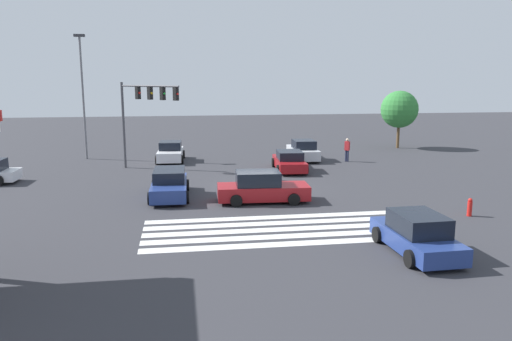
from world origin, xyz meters
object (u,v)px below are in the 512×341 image
(car_2, at_px, (169,184))
(tree_corner_a, at_px, (399,109))
(traffic_signal_mast, at_px, (143,104))
(car_5, at_px, (289,161))
(car_1, at_px, (170,152))
(street_light_pole_a, at_px, (82,87))
(car_4, at_px, (303,151))
(pedestrian, at_px, (347,148))
(car_0, at_px, (262,188))
(car_3, at_px, (417,235))
(fire_hydrant, at_px, (470,207))

(car_2, relative_size, tree_corner_a, 0.93)
(traffic_signal_mast, height_order, car_5, traffic_signal_mast)
(car_1, bearing_deg, tree_corner_a, 104.69)
(street_light_pole_a, bearing_deg, car_4, -10.10)
(pedestrian, bearing_deg, traffic_signal_mast, -38.68)
(car_1, distance_m, street_light_pole_a, 8.53)
(car_0, relative_size, car_3, 1.09)
(car_2, bearing_deg, traffic_signal_mast, -166.30)
(street_light_pole_a, bearing_deg, car_0, -54.00)
(car_0, bearing_deg, street_light_pole_a, 129.02)
(car_3, bearing_deg, car_0, 25.69)
(car_0, relative_size, car_2, 0.99)
(tree_corner_a, bearing_deg, pedestrian, -137.38)
(car_3, height_order, tree_corner_a, tree_corner_a)
(traffic_signal_mast, xyz_separation_m, car_3, (10.91, -18.27, -3.90))
(car_1, distance_m, fire_hydrant, 22.76)
(car_3, relative_size, fire_hydrant, 5.11)
(car_1, bearing_deg, car_3, 25.57)
(street_light_pole_a, bearing_deg, tree_corner_a, 4.54)
(car_4, distance_m, street_light_pole_a, 17.88)
(car_5, bearing_deg, car_1, 61.59)
(car_4, height_order, car_5, car_4)
(car_1, relative_size, pedestrian, 2.38)
(street_light_pole_a, bearing_deg, car_3, -56.86)
(traffic_signal_mast, bearing_deg, street_light_pole_a, 174.42)
(car_2, bearing_deg, fire_hydrant, 67.99)
(car_3, xyz_separation_m, car_5, (-1.03, 16.94, -0.05))
(car_2, distance_m, street_light_pole_a, 16.35)
(car_5, relative_size, pedestrian, 2.66)
(car_1, bearing_deg, car_4, 87.96)
(car_0, bearing_deg, car_1, 112.63)
(car_0, distance_m, car_3, 9.55)
(pedestrian, xyz_separation_m, street_light_pole_a, (-20.05, 4.37, 4.63))
(car_4, bearing_deg, fire_hydrant, -166.45)
(car_4, height_order, tree_corner_a, tree_corner_a)
(street_light_pole_a, bearing_deg, fire_hydrant, -44.12)
(traffic_signal_mast, xyz_separation_m, car_0, (6.53, -9.78, -3.87))
(fire_hydrant, bearing_deg, street_light_pole_a, 135.88)
(car_0, height_order, street_light_pole_a, street_light_pole_a)
(car_5, relative_size, tree_corner_a, 0.92)
(traffic_signal_mast, height_order, pedestrian, traffic_signal_mast)
(car_4, bearing_deg, pedestrian, -112.24)
(car_5, bearing_deg, car_4, -21.14)
(traffic_signal_mast, xyz_separation_m, car_4, (11.95, 3.04, -3.88))
(car_0, distance_m, street_light_pole_a, 20.18)
(tree_corner_a, bearing_deg, car_3, -113.03)
(street_light_pole_a, xyz_separation_m, tree_corner_a, (27.14, 2.16, -2.11))
(pedestrian, bearing_deg, car_5, -14.93)
(car_2, bearing_deg, tree_corner_a, 129.72)
(car_0, bearing_deg, car_3, -59.70)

